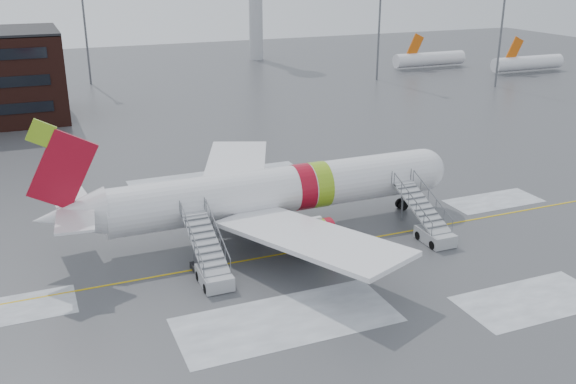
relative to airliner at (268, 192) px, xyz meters
name	(u,v)px	position (x,y,z in m)	size (l,w,h in m)	color
ground	(308,243)	(2.06, -3.58, -3.42)	(260.00, 260.00, 0.00)	#494C4F
airliner	(268,192)	(0.00, 0.00, 0.00)	(35.03, 32.97, 11.18)	white
airstair_fwd	(430,227)	(11.49, -6.54, -2.35)	(2.05, 7.70, 3.48)	#A6A9AD
airstair_aft	(211,266)	(-6.79, -6.54, -2.35)	(2.05, 7.70, 3.48)	#A2A4A9
pushback_tug	(313,242)	(1.85, -4.97, -2.67)	(3.36, 2.99, 1.70)	black
uld_container	(208,258)	(-6.56, -4.90, -2.52)	(2.41, 1.82, 1.92)	black
light_mast_far_ne	(380,3)	(44.06, 58.42, 10.42)	(1.20, 1.20, 24.25)	#595B60
light_mast_far_n	(83,5)	(-5.94, 74.42, 10.42)	(1.20, 1.20, 24.25)	#595B60
light_mast_far_e	(504,6)	(60.06, 44.42, 10.42)	(1.20, 1.20, 24.25)	#595B60
distant_aircraft	(460,71)	(64.56, 60.42, -3.42)	(35.00, 18.00, 8.00)	#D8590C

